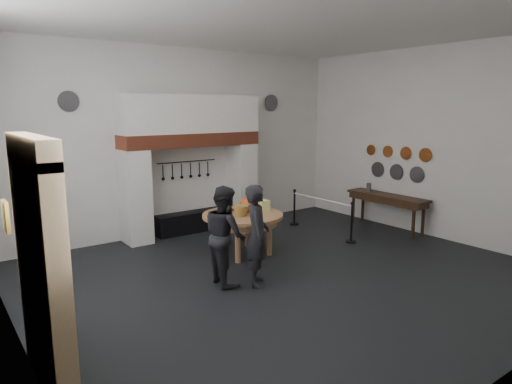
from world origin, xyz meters
TOP-DOWN VIEW (x-y plane):
  - floor at (0.00, 0.00)m, footprint 9.00×8.00m
  - ceiling at (0.00, 0.00)m, footprint 9.00×8.00m
  - wall_back at (0.00, 4.00)m, footprint 9.00×0.02m
  - wall_left at (-4.50, 0.00)m, footprint 0.02×8.00m
  - wall_right at (4.50, 0.00)m, footprint 0.02×8.00m
  - chimney_pier_left at (-1.48, 3.65)m, footprint 0.55×0.70m
  - chimney_pier_right at (1.48, 3.65)m, footprint 0.55×0.70m
  - hearth_brick_band at (0.00, 3.65)m, footprint 3.50×0.72m
  - chimney_hood at (0.00, 3.65)m, footprint 3.50×0.70m
  - iron_range at (0.00, 3.72)m, footprint 1.90×0.45m
  - utensil_rail at (0.00, 3.92)m, footprint 1.60×0.02m
  - door_recess at (-4.47, -1.00)m, footprint 0.04×1.10m
  - door_jamb_near at (-4.38, -1.70)m, footprint 0.22×0.30m
  - door_jamb_far at (-4.38, -0.30)m, footprint 0.22×0.30m
  - door_lintel at (-4.38, -1.00)m, footprint 0.22×1.70m
  - wall_plaque at (-4.45, 0.80)m, footprint 0.05×0.34m
  - work_table at (0.01, 1.51)m, footprint 2.17×2.17m
  - pumpkin at (0.21, 1.61)m, footprint 0.36×0.36m
  - cheese_block_big at (0.51, 1.46)m, footprint 0.22×0.22m
  - cheese_block_small at (0.49, 1.76)m, footprint 0.18×0.18m
  - wicker_basket at (-0.14, 1.36)m, footprint 0.41×0.41m
  - bread_loaf at (-0.09, 1.86)m, footprint 0.31×0.18m
  - visitor_near at (-0.75, -0.04)m, footprint 0.71×0.78m
  - visitor_far at (-1.15, 0.36)m, footprint 0.77×0.93m
  - side_table at (4.10, 0.97)m, footprint 0.55×2.20m
  - pewter_jug at (4.10, 1.57)m, footprint 0.12×0.12m
  - copper_pan_a at (4.46, 0.20)m, footprint 0.03×0.34m
  - copper_pan_b at (4.46, 0.75)m, footprint 0.03×0.32m
  - copper_pan_c at (4.46, 1.30)m, footprint 0.03×0.30m
  - copper_pan_d at (4.46, 1.85)m, footprint 0.03×0.28m
  - pewter_plate_left at (4.46, 0.40)m, footprint 0.03×0.40m
  - pewter_plate_mid at (4.46, 1.00)m, footprint 0.03×0.40m
  - pewter_plate_right at (4.46, 1.60)m, footprint 0.03×0.40m
  - pewter_plate_back_left at (-2.70, 3.96)m, footprint 0.44×0.03m
  - pewter_plate_back_right at (2.70, 3.96)m, footprint 0.44×0.03m
  - barrier_post_near at (2.52, 0.71)m, footprint 0.05×0.05m
  - barrier_post_far at (2.52, 2.71)m, footprint 0.05×0.05m
  - barrier_rope at (2.52, 1.71)m, footprint 0.04×2.00m

SIDE VIEW (x-z plane):
  - floor at x=0.00m, z-range -0.01..0.01m
  - iron_range at x=0.00m, z-range 0.00..0.50m
  - barrier_post_near at x=2.52m, z-range 0.00..0.90m
  - barrier_post_far at x=2.52m, z-range 0.00..0.90m
  - work_table at x=0.01m, z-range 0.80..0.88m
  - barrier_rope at x=2.52m, z-range 0.83..0.87m
  - side_table at x=4.10m, z-range 0.84..0.90m
  - visitor_far at x=-1.15m, z-range 0.00..1.75m
  - visitor_near at x=-0.75m, z-range 0.00..1.79m
  - bread_loaf at x=-0.09m, z-range 0.87..1.01m
  - cheese_block_small at x=0.49m, z-range 0.88..1.07m
  - wicker_basket at x=-0.14m, z-range 0.88..1.09m
  - cheese_block_big at x=0.51m, z-range 0.88..1.11m
  - pewter_jug at x=4.10m, z-range 0.90..1.12m
  - pumpkin at x=0.21m, z-range 0.88..1.18m
  - chimney_pier_left at x=-1.48m, z-range 0.00..2.15m
  - chimney_pier_right at x=1.48m, z-range 0.00..2.15m
  - door_recess at x=-4.47m, z-range 0.00..2.50m
  - door_jamb_near at x=-4.38m, z-range 0.00..2.60m
  - door_jamb_far at x=-4.38m, z-range 0.00..2.60m
  - pewter_plate_left at x=4.46m, z-range 1.25..1.65m
  - pewter_plate_mid at x=4.46m, z-range 1.25..1.65m
  - pewter_plate_right at x=4.46m, z-range 1.25..1.65m
  - wall_plaque at x=-4.45m, z-range 1.38..1.82m
  - utensil_rail at x=0.00m, z-range 1.74..1.76m
  - copper_pan_b at x=4.46m, z-range 1.79..2.11m
  - copper_pan_d at x=4.46m, z-range 1.81..2.09m
  - copper_pan_a at x=4.46m, z-range 1.78..2.12m
  - copper_pan_c at x=4.46m, z-range 1.80..2.10m
  - wall_back at x=0.00m, z-range 0.00..4.50m
  - wall_left at x=-4.50m, z-range 0.00..4.50m
  - wall_right at x=4.50m, z-range 0.00..4.50m
  - hearth_brick_band at x=0.00m, z-range 2.15..2.47m
  - door_lintel at x=-4.38m, z-range 2.50..2.80m
  - chimney_hood at x=0.00m, z-range 2.47..3.37m
  - pewter_plate_back_left at x=-2.70m, z-range 2.98..3.42m
  - pewter_plate_back_right at x=2.70m, z-range 2.98..3.42m
  - ceiling at x=0.00m, z-range 4.49..4.51m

